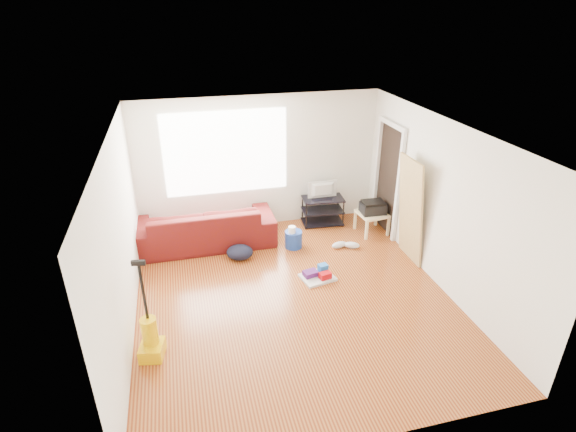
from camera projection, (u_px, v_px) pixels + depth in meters
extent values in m
cube|color=maroon|center=(294.00, 297.00, 6.66)|extent=(4.50, 5.00, 0.01)
cube|color=white|center=(295.00, 132.00, 5.56)|extent=(4.50, 5.00, 0.01)
cube|color=white|center=(259.00, 163.00, 8.29)|extent=(4.50, 0.01, 2.50)
cube|color=white|center=(367.00, 346.00, 3.93)|extent=(4.50, 0.01, 2.50)
cube|color=white|center=(121.00, 242.00, 5.61)|extent=(0.01, 5.00, 2.50)
cube|color=white|center=(441.00, 205.00, 6.61)|extent=(0.01, 5.00, 2.50)
cube|color=white|center=(226.00, 153.00, 8.03)|extent=(2.20, 0.01, 1.50)
cube|color=white|center=(398.00, 190.00, 7.80)|extent=(0.06, 0.08, 2.00)
cube|color=white|center=(377.00, 172.00, 8.58)|extent=(0.06, 0.08, 2.00)
cube|color=white|center=(393.00, 124.00, 7.74)|extent=(0.06, 0.98, 0.08)
cube|color=black|center=(389.00, 180.00, 8.20)|extent=(0.01, 0.86, 1.98)
imported|color=#470C14|center=(206.00, 244.00, 8.11)|extent=(2.47, 0.96, 0.72)
cube|color=black|center=(322.00, 222.00, 8.84)|extent=(0.82, 0.51, 0.03)
cube|color=black|center=(323.00, 210.00, 8.73)|extent=(0.82, 0.51, 0.03)
cube|color=black|center=(323.00, 199.00, 8.62)|extent=(0.82, 0.51, 0.03)
cylinder|color=black|center=(306.00, 216.00, 8.51)|extent=(0.03, 0.03, 0.54)
cylinder|color=black|center=(302.00, 208.00, 8.85)|extent=(0.03, 0.03, 0.54)
cylinder|color=black|center=(343.00, 214.00, 8.62)|extent=(0.03, 0.03, 0.54)
cylinder|color=black|center=(338.00, 205.00, 8.96)|extent=(0.03, 0.03, 0.54)
imported|color=black|center=(323.00, 190.00, 8.54)|extent=(0.57, 0.07, 0.33)
cube|color=beige|center=(372.00, 214.00, 8.35)|extent=(0.54, 0.54, 0.05)
cube|color=beige|center=(366.00, 231.00, 8.18)|extent=(0.05, 0.05, 0.36)
cube|color=beige|center=(355.00, 220.00, 8.56)|extent=(0.05, 0.05, 0.36)
cube|color=beige|center=(388.00, 227.00, 8.31)|extent=(0.05, 0.05, 0.36)
cube|color=beige|center=(376.00, 217.00, 8.70)|extent=(0.05, 0.05, 0.36)
cube|color=black|center=(373.00, 208.00, 8.30)|extent=(0.45, 0.35, 0.19)
cube|color=black|center=(373.00, 202.00, 8.25)|extent=(0.41, 0.31, 0.04)
cylinder|color=#193B98|center=(293.00, 247.00, 8.01)|extent=(0.40, 0.40, 0.31)
cylinder|color=white|center=(292.00, 237.00, 7.88)|extent=(0.13, 0.13, 0.12)
cube|color=silver|center=(317.00, 277.00, 7.09)|extent=(0.57, 0.49, 0.04)
cube|color=#9E060D|center=(325.00, 276.00, 7.02)|extent=(0.20, 0.15, 0.10)
cube|color=#411459|center=(311.00, 273.00, 7.09)|extent=(0.25, 0.20, 0.08)
cube|color=blue|center=(323.00, 268.00, 7.17)|extent=(0.16, 0.15, 0.14)
ellipsoid|color=black|center=(240.00, 258.00, 7.65)|extent=(0.52, 0.45, 0.25)
ellipsoid|color=silver|center=(339.00, 245.00, 7.95)|extent=(0.30, 0.17, 0.12)
ellipsoid|color=silver|center=(352.00, 245.00, 7.94)|extent=(0.31, 0.23, 0.12)
cube|color=#E0AC00|center=(152.00, 350.00, 5.53)|extent=(0.33, 0.37, 0.18)
cylinder|color=#E0AC00|center=(150.00, 331.00, 5.46)|extent=(0.20, 0.20, 0.35)
cylinder|color=black|center=(143.00, 292.00, 5.24)|extent=(0.04, 0.04, 0.75)
cube|color=black|center=(138.00, 263.00, 5.07)|extent=(0.16, 0.07, 0.06)
cube|color=#A2824B|center=(404.00, 258.00, 7.67)|extent=(0.22, 0.71, 1.78)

